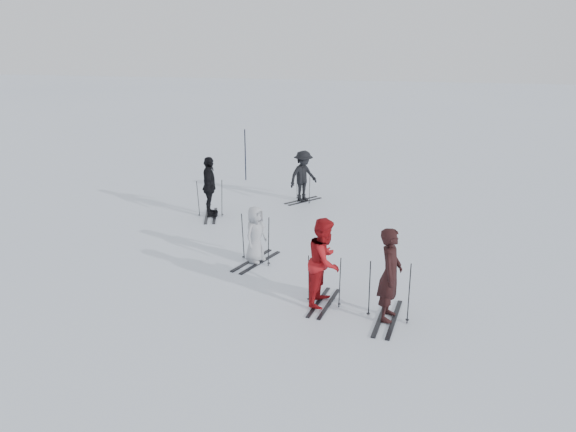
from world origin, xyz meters
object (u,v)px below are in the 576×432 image
object	(u,v)px
skier_uphill_left	(210,187)
skier_uphill_far	(303,177)
skier_near_dark	(390,276)
piste_marker	(245,155)
skier_grey	(255,235)
skier_red	(325,263)

from	to	relation	value
skier_uphill_left	skier_uphill_far	distance (m)	3.59
skier_near_dark	piste_marker	size ratio (longest dim) A/B	0.96
skier_near_dark	skier_grey	distance (m)	4.33
skier_grey	skier_uphill_far	world-z (taller)	skier_uphill_far
skier_grey	piste_marker	xyz separation A→B (m)	(-2.79, 8.38, 0.30)
skier_uphill_far	piste_marker	size ratio (longest dim) A/B	0.87
skier_red	skier_grey	world-z (taller)	skier_red
skier_near_dark	skier_red	xyz separation A→B (m)	(-1.44, 0.42, -0.01)
skier_near_dark	skier_red	distance (m)	1.50
skier_red	skier_grey	bearing A→B (deg)	55.12
skier_uphill_left	piste_marker	distance (m)	4.94
skier_uphill_left	skier_near_dark	bearing A→B (deg)	-151.00
skier_red	skier_uphill_far	bearing A→B (deg)	22.44
skier_grey	skier_uphill_left	distance (m)	4.28
skier_grey	skier_uphill_left	bearing A→B (deg)	55.64
skier_near_dark	skier_uphill_far	xyz separation A→B (m)	(-3.46, 8.26, -0.10)
skier_near_dark	skier_uphill_left	size ratio (longest dim) A/B	1.02
skier_grey	skier_uphill_far	size ratio (longest dim) A/B	0.83
skier_red	piste_marker	distance (m)	11.49
piste_marker	skier_red	bearing A→B (deg)	-64.57
skier_grey	skier_red	bearing A→B (deg)	-113.53
skier_uphill_left	piste_marker	size ratio (longest dim) A/B	0.94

